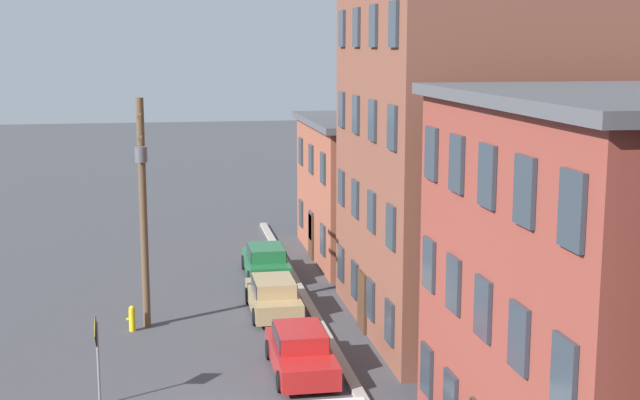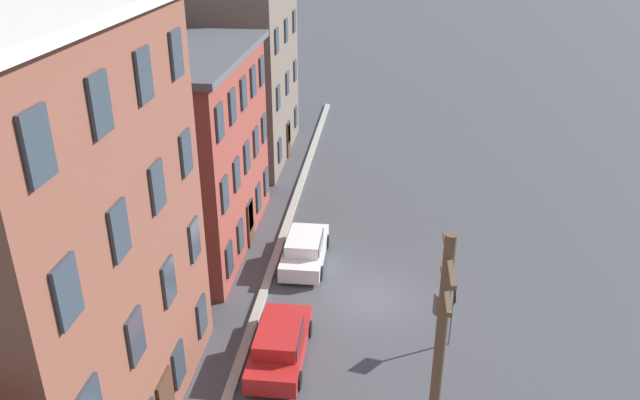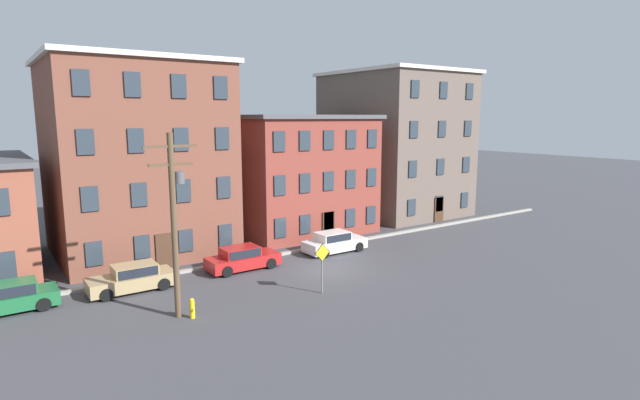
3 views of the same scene
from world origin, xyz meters
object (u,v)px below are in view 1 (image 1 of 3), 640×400
Objects in this scene: car_green at (266,260)px; caution_sign at (97,346)px; fire_hydrant at (132,318)px; car_tan at (273,295)px; car_red at (301,350)px; utility_pole at (143,200)px.

caution_sign reaches higher than car_green.
caution_sign reaches higher than fire_hydrant.
car_green and car_tan have the same top height.
caution_sign is at bearing -25.18° from car_green.
car_tan is 4.58× the size of fire_hydrant.
car_green is at bearing 154.82° from caution_sign.
car_red is 1.64× the size of caution_sign.
fire_hydrant is (1.26, -5.38, -0.27)m from car_tan.
utility_pole is at bearing -138.79° from car_red.
car_green is 4.58× the size of fire_hydrant.
car_red is (6.46, 0.08, 0.00)m from car_tan.
utility_pole reaches higher than car_tan.
car_red is at bearing 104.62° from caution_sign.
car_green is 0.52× the size of utility_pole.
car_red is 7.54m from fire_hydrant.
caution_sign is at bearing -9.80° from utility_pole.
utility_pole is 4.36m from fire_hydrant.
caution_sign reaches higher than car_red.
fire_hydrant is (-6.82, 0.73, -1.30)m from caution_sign.
fire_hydrant is at bearing -133.61° from car_red.
utility_pole reaches higher than caution_sign.
utility_pole is 8.86× the size of fire_hydrant.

